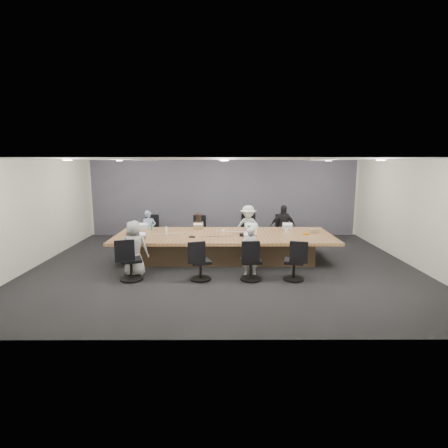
{
  "coord_description": "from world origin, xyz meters",
  "views": [
    {
      "loc": [
        -0.03,
        -9.04,
        2.74
      ],
      "look_at": [
        0.0,
        0.4,
        1.05
      ],
      "focal_mm": 28.0,
      "sensor_mm": 36.0,
      "label": 1
    }
  ],
  "objects_px": {
    "person_0": "(149,230)",
    "canvas_bag": "(313,231)",
    "chair_7": "(294,264)",
    "person_6": "(250,251)",
    "bottle_clear": "(166,231)",
    "chair_2": "(247,233)",
    "person_4": "(134,248)",
    "laptop_1": "(198,229)",
    "person_2": "(248,227)",
    "laptop_6": "(248,240)",
    "bottle_green_left": "(152,227)",
    "laptop_0": "(145,229)",
    "bottle_green_right": "(249,230)",
    "conference_table": "(224,246)",
    "chair_5": "(201,265)",
    "person_3": "(283,227)",
    "mug_brown": "(127,234)",
    "snack_packet": "(306,234)",
    "chair_4": "(131,263)",
    "laptop_4": "(139,240)",
    "laptop_3": "(286,229)",
    "chair_1": "(200,234)",
    "laptop_2": "(250,229)",
    "chair_3": "(281,233)",
    "person_1": "(200,230)",
    "stapler": "(243,235)"
  },
  "relations": [
    {
      "from": "chair_4",
      "to": "laptop_4",
      "type": "relative_size",
      "value": 2.89
    },
    {
      "from": "bottle_clear",
      "to": "snack_packet",
      "type": "relative_size",
      "value": 1.28
    },
    {
      "from": "chair_7",
      "to": "bottle_green_right",
      "type": "height_order",
      "value": "bottle_green_right"
    },
    {
      "from": "laptop_0",
      "to": "person_2",
      "type": "distance_m",
      "value": 3.2
    },
    {
      "from": "person_4",
      "to": "bottle_green_right",
      "type": "bearing_deg",
      "value": -157.67
    },
    {
      "from": "chair_7",
      "to": "laptop_1",
      "type": "distance_m",
      "value": 3.48
    },
    {
      "from": "chair_5",
      "to": "person_4",
      "type": "xyz_separation_m",
      "value": [
        -1.62,
        0.35,
        0.31
      ]
    },
    {
      "from": "bottle_green_right",
      "to": "conference_table",
      "type": "bearing_deg",
      "value": 171.21
    },
    {
      "from": "person_0",
      "to": "canvas_bag",
      "type": "bearing_deg",
      "value": -28.02
    },
    {
      "from": "person_3",
      "to": "laptop_3",
      "type": "relative_size",
      "value": 4.76
    },
    {
      "from": "laptop_3",
      "to": "person_1",
      "type": "bearing_deg",
      "value": -6.03
    },
    {
      "from": "person_4",
      "to": "laptop_6",
      "type": "xyz_separation_m",
      "value": [
        2.79,
        0.55,
        0.07
      ]
    },
    {
      "from": "person_0",
      "to": "bottle_clear",
      "type": "relative_size",
      "value": 5.52
    },
    {
      "from": "laptop_0",
      "to": "laptop_6",
      "type": "relative_size",
      "value": 1.09
    },
    {
      "from": "person_0",
      "to": "person_2",
      "type": "xyz_separation_m",
      "value": [
        3.16,
        0.0,
        0.09
      ]
    },
    {
      "from": "chair_2",
      "to": "laptop_1",
      "type": "height_order",
      "value": "chair_2"
    },
    {
      "from": "bottle_green_right",
      "to": "bottle_clear",
      "type": "distance_m",
      "value": 2.3
    },
    {
      "from": "chair_3",
      "to": "person_2",
      "type": "relative_size",
      "value": 0.62
    },
    {
      "from": "person_4",
      "to": "stapler",
      "type": "bearing_deg",
      "value": -159.51
    },
    {
      "from": "bottle_green_right",
      "to": "canvas_bag",
      "type": "bearing_deg",
      "value": 8.12
    },
    {
      "from": "chair_3",
      "to": "person_4",
      "type": "distance_m",
      "value": 5.07
    },
    {
      "from": "person_2",
      "to": "bottle_clear",
      "type": "xyz_separation_m",
      "value": [
        -2.38,
        -1.37,
        0.16
      ]
    },
    {
      "from": "person_3",
      "to": "bottle_green_right",
      "type": "distance_m",
      "value": 1.89
    },
    {
      "from": "chair_4",
      "to": "laptop_1",
      "type": "xyz_separation_m",
      "value": [
        1.4,
        2.5,
        0.34
      ]
    },
    {
      "from": "chair_2",
      "to": "person_4",
      "type": "distance_m",
      "value": 4.25
    },
    {
      "from": "chair_5",
      "to": "bottle_green_right",
      "type": "bearing_deg",
      "value": 32.69
    },
    {
      "from": "person_2",
      "to": "chair_1",
      "type": "bearing_deg",
      "value": 174.75
    },
    {
      "from": "laptop_0",
      "to": "laptop_3",
      "type": "height_order",
      "value": "same"
    },
    {
      "from": "chair_1",
      "to": "bottle_green_right",
      "type": "bearing_deg",
      "value": 137.69
    },
    {
      "from": "chair_2",
      "to": "laptop_4",
      "type": "bearing_deg",
      "value": 29.57
    },
    {
      "from": "canvas_bag",
      "to": "laptop_6",
      "type": "bearing_deg",
      "value": -153.47
    },
    {
      "from": "laptop_0",
      "to": "laptop_1",
      "type": "height_order",
      "value": "same"
    },
    {
      "from": "laptop_6",
      "to": "bottle_green_left",
      "type": "height_order",
      "value": "bottle_green_left"
    },
    {
      "from": "chair_7",
      "to": "person_2",
      "type": "distance_m",
      "value": 3.18
    },
    {
      "from": "conference_table",
      "to": "chair_2",
      "type": "bearing_deg",
      "value": 65.54
    },
    {
      "from": "chair_3",
      "to": "person_6",
      "type": "xyz_separation_m",
      "value": [
        -1.25,
        -3.05,
        0.18
      ]
    },
    {
      "from": "chair_3",
      "to": "bottle_clear",
      "type": "bearing_deg",
      "value": 9.75
    },
    {
      "from": "chair_7",
      "to": "person_6",
      "type": "distance_m",
      "value": 1.09
    },
    {
      "from": "chair_5",
      "to": "canvas_bag",
      "type": "height_order",
      "value": "canvas_bag"
    },
    {
      "from": "person_6",
      "to": "mug_brown",
      "type": "relative_size",
      "value": 12.23
    },
    {
      "from": "chair_5",
      "to": "person_3",
      "type": "bearing_deg",
      "value": 32.09
    },
    {
      "from": "conference_table",
      "to": "person_3",
      "type": "distance_m",
      "value": 2.33
    },
    {
      "from": "chair_4",
      "to": "bottle_green_right",
      "type": "distance_m",
      "value": 3.31
    },
    {
      "from": "chair_2",
      "to": "snack_packet",
      "type": "relative_size",
      "value": 5.09
    },
    {
      "from": "chair_1",
      "to": "laptop_2",
      "type": "height_order",
      "value": "chair_1"
    },
    {
      "from": "person_2",
      "to": "bottle_green_left",
      "type": "xyz_separation_m",
      "value": [
        -2.9,
        -0.79,
        0.16
      ]
    },
    {
      "from": "bottle_clear",
      "to": "chair_2",
      "type": "bearing_deg",
      "value": 35.79
    },
    {
      "from": "canvas_bag",
      "to": "bottle_clear",
      "type": "bearing_deg",
      "value": -177.59
    },
    {
      "from": "chair_2",
      "to": "laptop_6",
      "type": "height_order",
      "value": "chair_2"
    },
    {
      "from": "laptop_4",
      "to": "bottle_green_right",
      "type": "relative_size",
      "value": 1.01
    }
  ]
}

